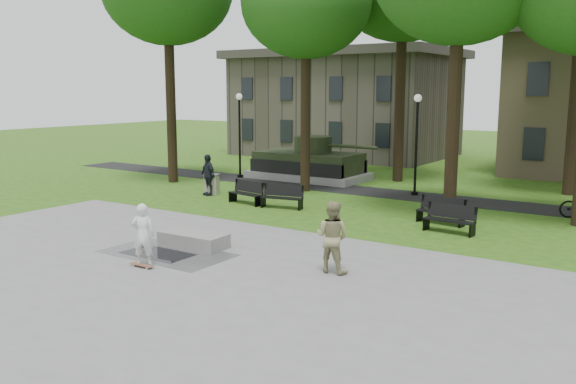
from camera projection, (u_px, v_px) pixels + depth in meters
name	position (u px, v px, depth m)	size (l,w,h in m)	color
ground	(248.00, 250.00, 19.05)	(120.00, 120.00, 0.00)	#274A11
plaza	(124.00, 293.00, 14.95)	(22.00, 16.00, 0.02)	gray
footpath	(402.00, 195.00, 28.88)	(44.00, 2.60, 0.01)	black
building_left	(345.00, 107.00, 46.19)	(15.00, 10.00, 7.20)	#4C443D
tree_1	(306.00, 3.00, 28.63)	(6.20, 6.20, 11.63)	black
lamp_left	(240.00, 128.00, 34.15)	(0.36, 0.36, 4.73)	black
lamp_mid	(417.00, 136.00, 28.39)	(0.36, 0.36, 4.73)	black
tank_monument	(309.00, 164.00, 33.92)	(7.45, 3.40, 2.40)	gray
puddle	(158.00, 254.00, 18.48)	(2.20, 1.20, 0.00)	black
concrete_block	(194.00, 240.00, 19.29)	(2.20, 1.00, 0.45)	gray
skateboard	(142.00, 266.00, 17.09)	(0.78, 0.20, 0.07)	brown
skateboarder	(143.00, 235.00, 17.11)	(0.65, 0.43, 1.80)	silver
friend_watching	(332.00, 237.00, 16.49)	(0.96, 0.75, 1.98)	#928B5E
pedestrian_walker	(208.00, 175.00, 28.64)	(1.14, 0.48, 1.95)	black
park_bench_0	(247.00, 192.00, 26.62)	(1.85, 0.84, 1.00)	black
park_bench_1	(283.00, 196.00, 25.59)	(1.85, 0.88, 1.00)	black
park_bench_2	(441.00, 210.00, 22.64)	(1.84, 0.72, 1.00)	black
park_bench_3	(450.00, 218.00, 21.21)	(1.83, 0.67, 1.00)	black
trash_bin	(212.00, 184.00, 29.08)	(0.88, 0.88, 0.96)	#A7A189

